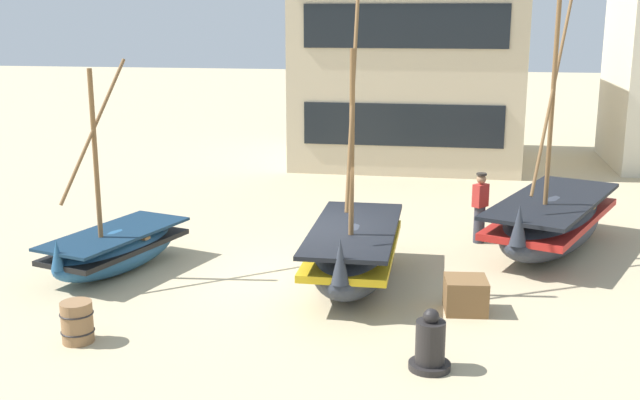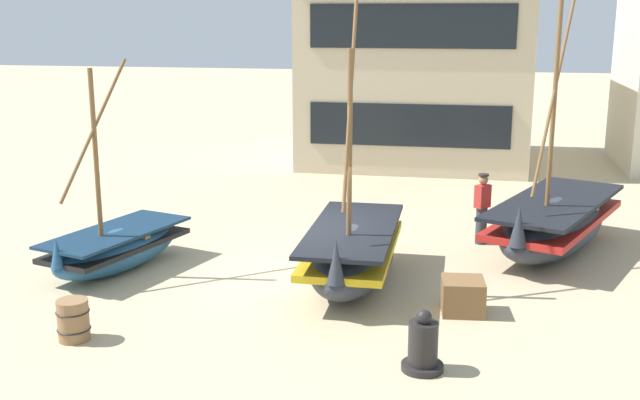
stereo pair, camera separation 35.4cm
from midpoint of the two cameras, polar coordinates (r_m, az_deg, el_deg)
The scene contains 9 objects.
ground_plane at distance 16.07m, azimuth -0.04°, elevation -5.68°, with size 120.00×120.00×0.00m, color tan.
fishing_boat_near_left at distance 15.50m, azimuth 3.05°, elevation -3.89°, with size 1.67×4.32×5.60m.
fishing_boat_centre_large at distance 18.39m, azimuth 17.36°, elevation -1.62°, with size 3.61×5.34×5.94m.
fishing_boat_far_right at distance 16.89m, azimuth -14.21°, elevation -3.40°, with size 2.32×3.67×4.41m.
fisherman_by_hull at distance 18.56m, azimuth 12.38°, elevation -0.68°, with size 0.40×0.42×1.68m.
capstan_winch at distance 12.07m, azimuth 8.44°, elevation -10.61°, with size 0.65×0.65×0.98m.
wooden_barrel at distance 13.57m, azimuth -17.00°, elevation -8.45°, with size 0.56×0.56×0.70m.
cargo_crate at distance 14.40m, azimuth 11.17°, elevation -6.96°, with size 0.75×0.75×0.63m, color brown.
harbor_building_main at distance 28.73m, azimuth 7.51°, elevation 9.53°, with size 8.12×6.86×6.64m.
Camera 2 is at (3.03, -14.87, 5.30)m, focal length 43.44 mm.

